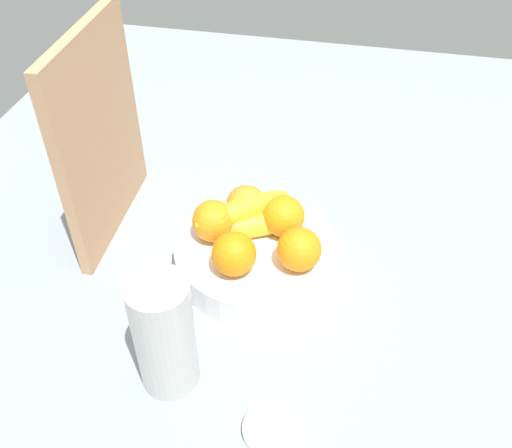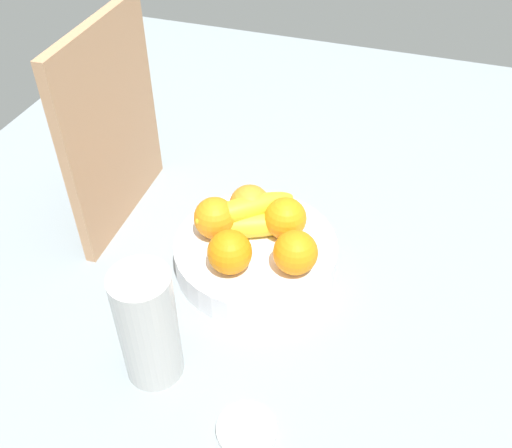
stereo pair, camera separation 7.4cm
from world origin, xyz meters
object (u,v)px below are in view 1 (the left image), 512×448
Objects in this scene: banana_bunch at (248,218)px; orange_back_left at (214,219)px; orange_front_left at (299,249)px; orange_front_right at (284,216)px; cutting_board at (100,136)px; orange_back_right at (234,254)px; jar_lid at (273,430)px; orange_center at (246,206)px; fruit_bowl at (256,253)px; thermos_tumbler at (164,335)px.

orange_back_left is at bearing 110.45° from banana_bunch.
orange_front_right is at bearing 27.27° from orange_front_left.
banana_bunch is 0.50× the size of cutting_board.
orange_back_left is 8.65cm from orange_back_right.
banana_bunch is 33.78cm from jar_lid.
orange_back_right is 8.94cm from banana_bunch.
orange_front_left is 1.00× the size of orange_back_right.
orange_front_right is (7.10, 3.66, 0.00)cm from orange_front_left.
banana_bunch is (-2.53, -0.79, -0.34)cm from orange_center.
fruit_bowl is 6.33cm from banana_bunch.
fruit_bowl is 9.17cm from orange_back_left.
jar_lid is (-29.04, -8.47, -1.91)cm from fruit_bowl.
orange_back_left is 34.10cm from jar_lid.
jar_lid is at bearing -177.83° from orange_front_left.
orange_front_right is at bearing -48.21° from fruit_bowl.
orange_center is 2.68cm from banana_bunch.
orange_front_right is 0.37× the size of thermos_tumbler.
orange_back_right is (-3.05, 9.44, 0.00)cm from orange_front_left.
orange_center is 6.16cm from orange_back_left.
fruit_bowl is 0.74× the size of cutting_board.
jar_lid is (-25.38, -0.96, -7.86)cm from orange_front_left.
thermos_tumbler is (-17.13, 4.99, 0.79)cm from orange_back_right.
banana_bunch is (2.22, 1.88, 5.62)cm from fruit_bowl.
jar_lid is (-34.73, -35.60, -17.39)cm from cutting_board.
jar_lid is (-31.26, -10.35, -7.53)cm from banana_bunch.
banana_bunch is at bearing -0.31° from orange_back_right.
orange_front_left is 1.00× the size of orange_back_left.
orange_center is at bearing 18.25° from jar_lid.
jar_lid is at bearing -155.03° from orange_back_right.
fruit_bowl is 3.44× the size of jar_lid.
cutting_board is (3.47, 25.25, 9.86)cm from banana_bunch.
jar_lid is (-5.21, -15.39, -8.65)cm from thermos_tumbler.
orange_back_left reaches higher than fruit_bowl.
thermos_tumbler reaches higher than orange_back_right.
orange_front_right is 29.33cm from thermos_tumbler.
thermos_tumbler reaches higher than banana_bunch.
orange_front_left is at bearing -122.07° from banana_bunch.
fruit_bowl is 1.44× the size of thermos_tumbler.
orange_back_left is at bearing 27.72° from jar_lid.
orange_center is 1.00× the size of orange_back_right.
orange_front_left is at bearing -129.57° from orange_center.
orange_back_left is at bearing 135.93° from orange_center.
orange_front_right reaches higher than fruit_bowl.
cutting_board is at bearing 75.12° from orange_back_left.
orange_front_right is 33.74cm from jar_lid.
orange_back_right is 0.89× the size of jar_lid.
orange_back_left is at bearing 74.59° from orange_front_left.
fruit_bowl is 3.88× the size of orange_center.
cutting_board is (5.36, 20.17, 9.52)cm from orange_back_left.
orange_back_left is 0.89× the size of jar_lid.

